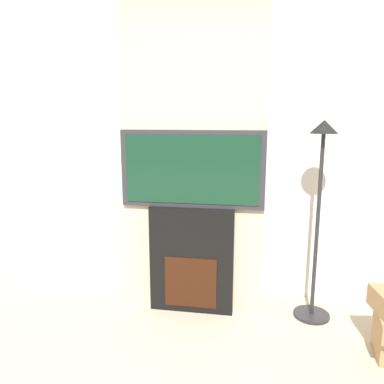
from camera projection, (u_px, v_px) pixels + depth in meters
wall_back at (200, 146)px, 3.34m from camera, size 6.00×0.06×2.70m
chimney_breast at (196, 148)px, 3.12m from camera, size 1.15×0.39×2.70m
fireplace at (192, 259)px, 3.11m from camera, size 0.69×0.15×0.89m
television at (192, 169)px, 2.96m from camera, size 1.15×0.07×0.62m
floor_lamp at (319, 198)px, 2.88m from camera, size 0.29×0.29×1.58m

